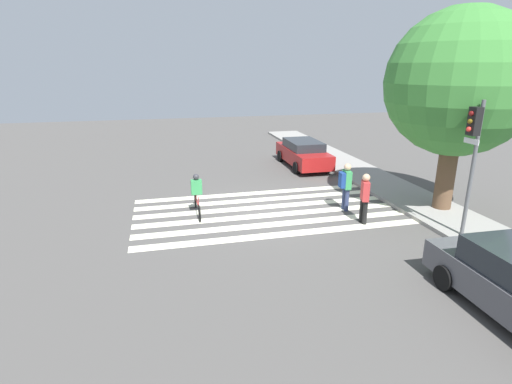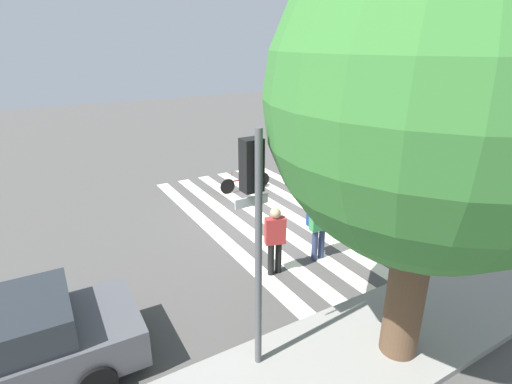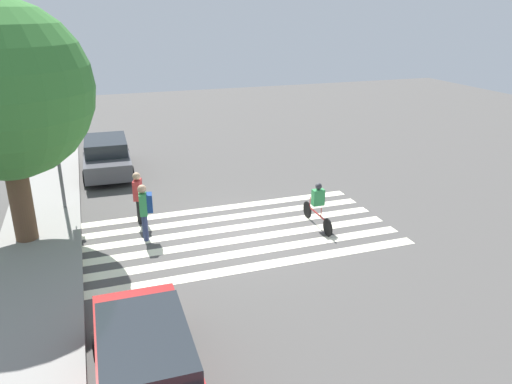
% 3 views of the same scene
% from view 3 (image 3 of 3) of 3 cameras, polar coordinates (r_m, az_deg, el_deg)
% --- Properties ---
extents(ground_plane, '(60.00, 60.00, 0.00)m').
position_cam_3_polar(ground_plane, '(16.58, -1.75, -4.71)').
color(ground_plane, '#4C4947').
extents(sidewalk_curb, '(36.00, 2.50, 0.14)m').
position_cam_3_polar(sidewalk_curb, '(16.06, -23.73, -7.19)').
color(sidewalk_curb, gray).
rests_on(sidewalk_curb, ground_plane).
extents(crosswalk_stripes, '(5.08, 10.00, 0.01)m').
position_cam_3_polar(crosswalk_stripes, '(16.58, -1.75, -4.70)').
color(crosswalk_stripes, '#F2EDCC').
rests_on(crosswalk_stripes, ground_plane).
extents(traffic_light, '(0.60, 0.50, 4.43)m').
position_cam_3_polar(traffic_light, '(18.76, -21.73, 6.86)').
color(traffic_light, '#515456').
rests_on(traffic_light, ground_plane).
extents(street_tree, '(5.17, 5.17, 7.39)m').
position_cam_3_polar(street_tree, '(16.21, -27.07, 10.19)').
color(street_tree, brown).
rests_on(street_tree, ground_plane).
extents(pedestrian_adult_blue_shirt, '(0.55, 0.38, 1.82)m').
position_cam_3_polar(pedestrian_adult_blue_shirt, '(17.47, -13.33, -0.29)').
color(pedestrian_adult_blue_shirt, black).
rests_on(pedestrian_adult_blue_shirt, ground_plane).
extents(pedestrian_adult_yellow_jacket, '(0.54, 0.46, 1.86)m').
position_cam_3_polar(pedestrian_adult_yellow_jacket, '(16.14, -12.59, -1.75)').
color(pedestrian_adult_yellow_jacket, navy).
rests_on(pedestrian_adult_yellow_jacket, ground_plane).
extents(cyclist_mid_street, '(2.20, 0.40, 1.57)m').
position_cam_3_polar(cyclist_mid_street, '(16.85, 7.07, -1.26)').
color(cyclist_mid_street, black).
rests_on(cyclist_mid_street, ground_plane).
extents(car_parked_dark_suv, '(4.77, 1.99, 1.46)m').
position_cam_3_polar(car_parked_dark_suv, '(10.08, -12.40, -18.77)').
color(car_parked_dark_suv, maroon).
rests_on(car_parked_dark_suv, ground_plane).
extents(car_parked_silver_sedan, '(4.83, 2.19, 1.58)m').
position_cam_3_polar(car_parked_silver_sedan, '(23.26, -16.70, 4.00)').
color(car_parked_silver_sedan, '#4C4C51').
rests_on(car_parked_silver_sedan, ground_plane).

